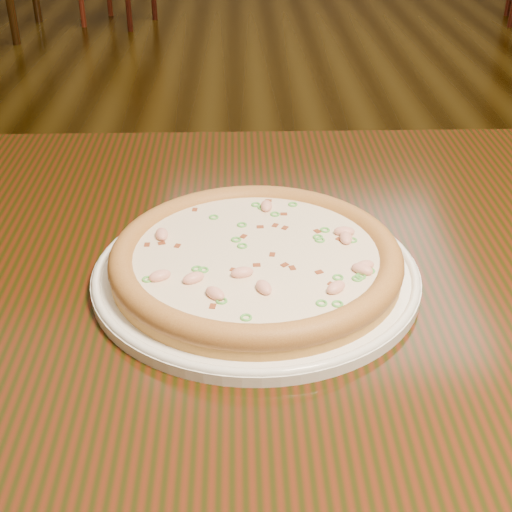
{
  "coord_description": "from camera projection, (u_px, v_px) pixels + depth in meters",
  "views": [
    {
      "loc": [
        -0.48,
        -1.53,
        1.19
      ],
      "look_at": [
        -0.46,
        -0.86,
        0.78
      ],
      "focal_mm": 50.0,
      "sensor_mm": 36.0,
      "label": 1
    }
  ],
  "objects": [
    {
      "name": "pizza",
      "position": [
        256.0,
        258.0,
        0.78
      ],
      "size": [
        0.32,
        0.32,
        0.03
      ],
      "color": "#CA863B",
      "rests_on": "plate"
    },
    {
      "name": "hero_table",
      "position": [
        350.0,
        322.0,
        0.9
      ],
      "size": [
        1.2,
        0.8,
        0.75
      ],
      "color": "black",
      "rests_on": "ground"
    },
    {
      "name": "plate",
      "position": [
        256.0,
        272.0,
        0.79
      ],
      "size": [
        0.36,
        0.36,
        0.02
      ],
      "color": "white",
      "rests_on": "hero_table"
    },
    {
      "name": "ground",
      "position": [
        416.0,
        335.0,
        1.93
      ],
      "size": [
        9.0,
        9.0,
        0.0
      ],
      "primitive_type": "plane",
      "color": "black"
    }
  ]
}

